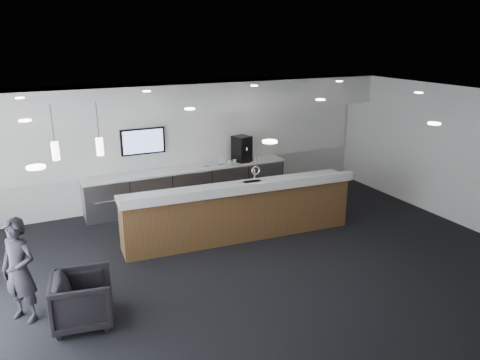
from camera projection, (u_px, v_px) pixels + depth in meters
name	position (u px, v px, depth m)	size (l,w,h in m)	color
ground	(257.00, 267.00, 8.50)	(10.00, 10.00, 0.00)	black
ceiling	(259.00, 102.00, 7.60)	(10.00, 8.00, 0.02)	black
back_wall	(182.00, 143.00, 11.49)	(10.00, 0.02, 3.00)	silver
right_wall	(462.00, 157.00, 10.12)	(0.02, 8.00, 3.00)	silver
soffit_bulkhead	(187.00, 98.00, 10.76)	(10.00, 0.90, 0.70)	white
alcove_panel	(183.00, 139.00, 11.44)	(9.80, 0.06, 1.40)	white
back_credenza	(189.00, 186.00, 11.49)	(5.06, 0.66, 0.95)	gray
wall_tv	(143.00, 141.00, 10.95)	(1.05, 0.08, 0.62)	black
pendant_left	(104.00, 152.00, 7.52)	(0.12, 0.12, 0.30)	#FCEBC4
pendant_right	(58.00, 156.00, 7.23)	(0.12, 0.12, 0.30)	#FCEBC4
ceiling_can_lights	(259.00, 104.00, 7.61)	(7.00, 5.00, 0.02)	white
service_counter	(239.00, 211.00, 9.62)	(4.91, 1.13, 1.49)	#51371B
coffee_machine	(242.00, 149.00, 11.84)	(0.46, 0.54, 0.65)	black
info_sign_left	(207.00, 162.00, 11.41)	(0.17, 0.02, 0.24)	white
info_sign_right	(222.00, 159.00, 11.61)	(0.19, 0.02, 0.26)	white
armchair	(83.00, 299.00, 6.77)	(0.82, 0.85, 0.77)	black
lounge_guest	(19.00, 271.00, 6.74)	(0.58, 0.38, 1.60)	black
cup_0	(259.00, 158.00, 12.03)	(0.10, 0.10, 0.09)	white
cup_1	(254.00, 159.00, 11.97)	(0.10, 0.10, 0.09)	white
cup_2	(249.00, 159.00, 11.92)	(0.10, 0.10, 0.09)	white
cup_3	(245.00, 160.00, 11.86)	(0.10, 0.10, 0.09)	white
cup_4	(240.00, 161.00, 11.80)	(0.10, 0.10, 0.09)	white
cup_5	(235.00, 161.00, 11.74)	(0.10, 0.10, 0.09)	white
cup_6	(229.00, 162.00, 11.68)	(0.10, 0.10, 0.09)	white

